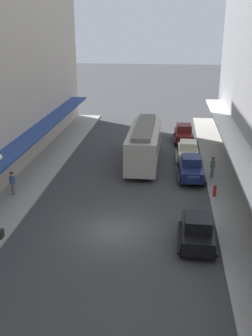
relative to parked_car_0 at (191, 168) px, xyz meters
name	(u,v)px	position (x,y,z in m)	size (l,w,h in m)	color
ground_plane	(115,231)	(-4.83, -8.90, -0.94)	(200.00, 200.00, 0.00)	#38383A
sidewalk_right	(243,236)	(2.67, -8.90, -0.87)	(3.00, 60.00, 0.15)	#99968E
parked_car_0	(191,168)	(0.00, 0.00, 0.00)	(2.28, 4.31, 1.84)	#19234C
parked_car_1	(197,230)	(-0.07, -9.98, 0.00)	(2.22, 4.29, 1.84)	black
parked_car_2	(188,151)	(-0.09, 4.52, 0.00)	(2.14, 4.26, 1.84)	beige
parked_car_3	(184,134)	(-0.31, 10.27, 0.00)	(2.31, 4.32, 1.84)	#591919
streetcar	(144,143)	(-3.94, 3.37, 0.96)	(2.59, 9.62, 3.46)	#ADA899
fire_hydrant	(215,191)	(1.52, -3.45, -0.38)	(0.24, 0.24, 0.82)	#B21E19
pedestrian_0	(13,183)	(-12.67, -4.80, 0.07)	(0.36, 0.28, 1.67)	slate
pedestrian_1	(212,167)	(1.66, 0.13, 0.07)	(0.36, 0.28, 1.67)	slate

